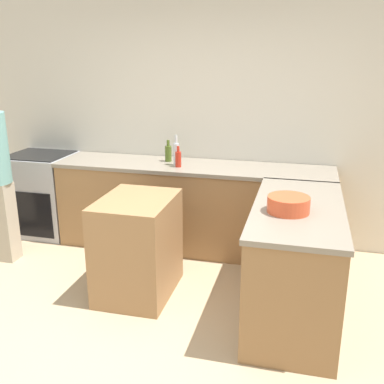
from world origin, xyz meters
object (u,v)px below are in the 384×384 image
hot_sauce_bottle (178,159)px  olive_oil_bottle (168,153)px  island_table (138,247)px  vinegar_bottle_clear (176,153)px  mixing_bowl (288,204)px  range_oven (43,194)px

hot_sauce_bottle → olive_oil_bottle: bearing=129.3°
island_table → hot_sauce_bottle: bearing=83.9°
vinegar_bottle_clear → island_table: bearing=-93.4°
island_table → vinegar_bottle_clear: (0.06, 1.02, 0.62)m
mixing_bowl → hot_sauce_bottle: (-1.17, 1.11, 0.03)m
island_table → mixing_bowl: mixing_bowl is taller
range_oven → mixing_bowl: (2.87, -1.24, 0.52)m
olive_oil_bottle → mixing_bowl: bearing=-44.7°
island_table → hot_sauce_bottle: (0.10, 0.95, 0.58)m
range_oven → island_table: (1.60, -1.07, -0.03)m
mixing_bowl → vinegar_bottle_clear: 1.69m
mixing_bowl → olive_oil_bottle: olive_oil_bottle is taller
olive_oil_bottle → range_oven: bearing=-176.7°
olive_oil_bottle → vinegar_bottle_clear: size_ratio=0.73×
hot_sauce_bottle → island_table: bearing=-96.1°
island_table → hot_sauce_bottle: 1.12m
range_oven → hot_sauce_bottle: size_ratio=4.34×
range_oven → mixing_bowl: size_ratio=3.02×
island_table → olive_oil_bottle: bearing=93.5°
olive_oil_bottle → island_table: bearing=-86.5°
mixing_bowl → hot_sauce_bottle: bearing=136.3°
olive_oil_bottle → hot_sauce_bottle: 0.27m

